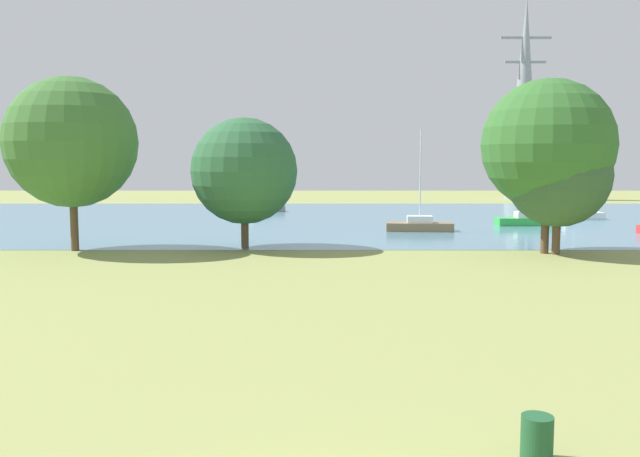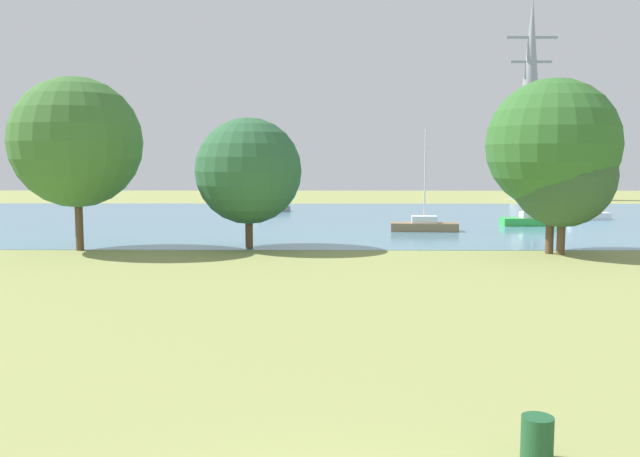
# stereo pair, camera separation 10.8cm
# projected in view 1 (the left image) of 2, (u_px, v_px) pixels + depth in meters

# --- Properties ---
(ground_plane) EXTENTS (160.00, 160.00, 0.00)m
(ground_plane) POSITION_uv_depth(u_px,v_px,m) (324.00, 274.00, 30.87)
(ground_plane) COLOR #8C9351
(litter_bin) EXTENTS (0.56, 0.56, 0.80)m
(litter_bin) POSITION_uv_depth(u_px,v_px,m) (540.00, 439.00, 11.79)
(litter_bin) COLOR #1E512D
(litter_bin) RESTS_ON ground
(water_surface) EXTENTS (140.00, 40.00, 0.02)m
(water_surface) POSITION_uv_depth(u_px,v_px,m) (324.00, 219.00, 58.72)
(water_surface) COLOR teal
(water_surface) RESTS_ON ground
(sailboat_brown) EXTENTS (4.90, 1.86, 7.33)m
(sailboat_brown) POSITION_uv_depth(u_px,v_px,m) (423.00, 225.00, 48.92)
(sailboat_brown) COLOR brown
(sailboat_brown) RESTS_ON water_surface
(sailboat_gray) EXTENTS (5.02, 3.05, 5.55)m
(sailboat_gray) POSITION_uv_depth(u_px,v_px,m) (263.00, 208.00, 66.40)
(sailboat_gray) COLOR gray
(sailboat_gray) RESTS_ON water_surface
(sailboat_green) EXTENTS (4.86, 1.70, 6.12)m
(sailboat_green) POSITION_uv_depth(u_px,v_px,m) (531.00, 220.00, 53.03)
(sailboat_green) COLOR green
(sailboat_green) RESTS_ON water_surface
(sailboat_white) EXTENTS (4.82, 1.58, 6.27)m
(sailboat_white) POSITION_uv_depth(u_px,v_px,m) (578.00, 214.00, 58.31)
(sailboat_white) COLOR white
(sailboat_white) RESTS_ON water_surface
(tree_west_far) EXTENTS (7.37, 7.37, 9.84)m
(tree_west_far) POSITION_uv_depth(u_px,v_px,m) (75.00, 142.00, 38.15)
(tree_west_far) COLOR brown
(tree_west_far) RESTS_ON ground
(tree_east_near) EXTENTS (6.17, 6.17, 7.62)m
(tree_east_near) POSITION_uv_depth(u_px,v_px,m) (247.00, 171.00, 39.17)
(tree_east_near) COLOR brown
(tree_east_near) RESTS_ON ground
(tree_east_far) EXTENTS (7.22, 7.22, 9.61)m
(tree_east_far) POSITION_uv_depth(u_px,v_px,m) (552.00, 145.00, 36.94)
(tree_east_far) COLOR brown
(tree_east_far) RESTS_ON ground
(tree_mid_shore) EXTENTS (5.66, 5.66, 7.18)m
(tree_mid_shore) POSITION_uv_depth(u_px,v_px,m) (562.00, 175.00, 36.73)
(tree_mid_shore) COLOR brown
(tree_mid_shore) RESTS_ON ground
(electricity_pylon) EXTENTS (6.40, 4.40, 25.44)m
(electricity_pylon) POSITION_uv_depth(u_px,v_px,m) (528.00, 99.00, 85.75)
(electricity_pylon) COLOR gray
(electricity_pylon) RESTS_ON ground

